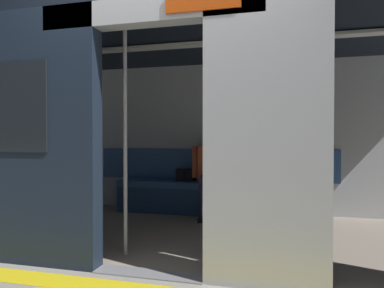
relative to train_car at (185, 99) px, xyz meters
The scene contains 7 objects.
ground_plane 1.93m from the train_car, 92.55° to the left, with size 60.00×60.00×0.00m, color gray.
train_car is the anchor object (origin of this frame).
bench_seat 1.57m from the train_car, 92.92° to the right, with size 2.66×0.44×0.46m.
person_seated 1.31m from the train_car, 95.84° to the right, with size 0.55×0.71×1.19m.
handbag 1.51m from the train_car, 75.02° to the right, with size 0.26×0.15×0.17m.
book 1.58m from the train_car, 112.68° to the right, with size 0.15×0.22×0.03m, color #33723F.
grab_pole_door 0.99m from the train_car, 67.66° to the left, with size 0.04×0.04×2.14m, color silver.
Camera 1 is at (-1.03, 2.63, 1.08)m, focal length 33.51 mm.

